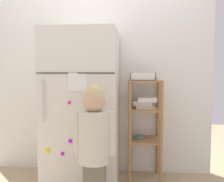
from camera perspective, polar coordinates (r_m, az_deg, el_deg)
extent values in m
cube|color=silver|center=(2.77, -3.30, 2.08)|extent=(2.54, 0.03, 2.05)
cube|color=silver|center=(2.48, -6.90, -4.05)|extent=(0.71, 0.63, 1.55)
cube|color=black|center=(2.14, -8.75, 4.19)|extent=(0.70, 0.01, 0.01)
cylinder|color=silver|center=(2.21, -15.97, -2.05)|extent=(0.02, 0.02, 0.37)
cube|color=white|center=(2.13, -8.14, 2.13)|extent=(0.16, 0.01, 0.16)
cube|color=#B310DC|center=(2.29, -11.56, -14.26)|extent=(0.03, 0.01, 0.03)
cube|color=#BB14E5|center=(2.23, -9.81, -11.50)|extent=(0.03, 0.01, 0.03)
cube|color=blue|center=(2.24, -6.08, -14.97)|extent=(0.03, 0.01, 0.03)
cube|color=#F02B8A|center=(2.16, -10.03, -2.71)|extent=(0.03, 0.01, 0.03)
cube|color=yellow|center=(2.32, -14.97, -13.42)|extent=(0.04, 0.02, 0.04)
cylinder|color=beige|center=(1.95, -4.16, -10.67)|extent=(0.24, 0.24, 0.41)
sphere|color=beige|center=(1.98, -3.86, -4.69)|extent=(0.11, 0.11, 0.11)
sphere|color=tan|center=(1.90, -4.21, -2.27)|extent=(0.18, 0.18, 0.18)
sphere|color=tan|center=(1.89, -4.22, -0.75)|extent=(0.16, 0.16, 0.16)
cylinder|color=beige|center=(1.97, -8.10, -9.64)|extent=(0.07, 0.07, 0.35)
cylinder|color=beige|center=(1.93, -0.15, -9.90)|extent=(0.07, 0.07, 0.35)
cylinder|color=#9E7247|center=(2.47, 4.21, -9.86)|extent=(0.04, 0.04, 1.06)
cylinder|color=#9E7247|center=(2.49, 11.45, -9.85)|extent=(0.04, 0.04, 1.06)
cylinder|color=#9E7247|center=(2.76, 4.29, -8.34)|extent=(0.04, 0.04, 1.06)
cylinder|color=#9E7247|center=(2.78, 10.75, -8.34)|extent=(0.04, 0.04, 1.06)
cube|color=#9E7247|center=(2.55, 7.80, 2.35)|extent=(0.33, 0.32, 0.02)
cube|color=#9E7247|center=(2.58, 7.73, -4.31)|extent=(0.33, 0.32, 0.02)
cube|color=#9E7247|center=(2.65, 7.65, -11.33)|extent=(0.33, 0.32, 0.02)
cube|color=#C6AD8E|center=(2.57, 7.79, -3.77)|extent=(0.19, 0.19, 0.03)
cube|color=silver|center=(2.59, 7.28, -2.82)|extent=(0.20, 0.19, 0.04)
cube|color=white|center=(2.56, 8.30, -1.94)|extent=(0.19, 0.19, 0.04)
cylinder|color=#4C7266|center=(2.64, 6.32, -10.72)|extent=(0.10, 0.10, 0.04)
cube|color=white|center=(2.55, 7.22, 2.62)|extent=(0.26, 0.15, 0.01)
cube|color=white|center=(2.48, 7.30, 3.38)|extent=(0.26, 0.01, 0.08)
cube|color=white|center=(2.62, 7.17, 3.44)|extent=(0.26, 0.01, 0.08)
cube|color=white|center=(2.55, 4.38, 3.43)|extent=(0.01, 0.15, 0.08)
cube|color=white|center=(2.56, 10.07, 3.38)|extent=(0.01, 0.15, 0.08)
sphere|color=maroon|center=(2.53, 6.37, 3.46)|extent=(0.07, 0.07, 0.07)
sphere|color=#AA441E|center=(2.53, 8.13, 3.48)|extent=(0.07, 0.07, 0.07)
sphere|color=#963A22|center=(2.57, 7.07, 3.43)|extent=(0.06, 0.06, 0.06)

